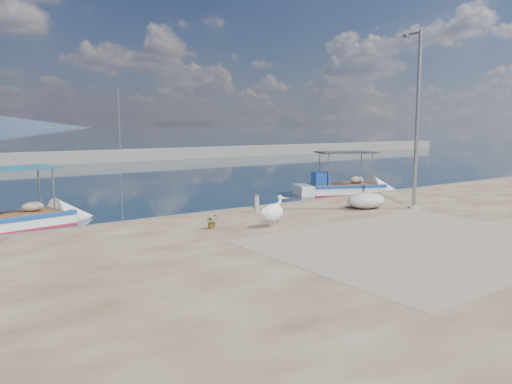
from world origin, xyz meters
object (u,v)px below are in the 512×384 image
object	(u,v)px
pelican	(273,212)
bollard_near	(257,203)
boat_left	(14,223)
boat_right	(344,190)
lamp_post	(417,126)

from	to	relation	value
pelican	bollard_near	xyz separation A→B (m)	(1.12, 2.50, -0.11)
boat_left	boat_right	distance (m)	16.93
boat_right	lamp_post	bearing A→B (deg)	-92.53
pelican	bollard_near	bearing A→B (deg)	72.82
lamp_post	bollard_near	bearing A→B (deg)	153.34
boat_left	pelican	size ratio (longest dim) A/B	5.33
boat_right	pelican	size ratio (longest dim) A/B	5.57
bollard_near	boat_left	bearing A→B (deg)	148.32
pelican	lamp_post	world-z (taller)	lamp_post
boat_left	pelican	distance (m)	9.91
boat_right	bollard_near	world-z (taller)	boat_right
boat_right	pelican	bearing A→B (deg)	-123.63
pelican	bollard_near	world-z (taller)	pelican
boat_left	boat_right	xyz separation A→B (m)	(16.92, -0.46, 0.01)
boat_right	lamp_post	distance (m)	8.75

